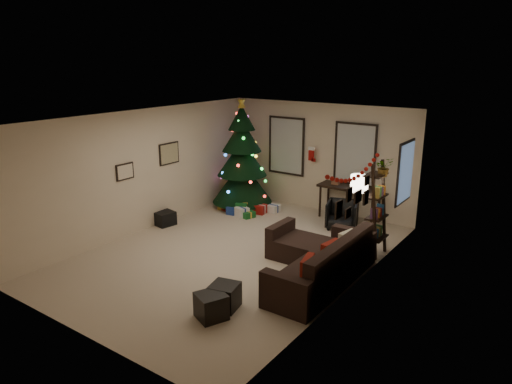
% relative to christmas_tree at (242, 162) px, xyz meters
% --- Properties ---
extents(floor, '(7.00, 7.00, 0.00)m').
position_rel_christmas_tree_xyz_m(floor, '(1.72, -2.56, -1.19)').
color(floor, '#C6B096').
rests_on(floor, ground).
extents(ceiling, '(7.00, 7.00, 0.00)m').
position_rel_christmas_tree_xyz_m(ceiling, '(1.72, -2.56, 1.51)').
color(ceiling, white).
rests_on(ceiling, floor).
extents(wall_back, '(5.00, 0.00, 5.00)m').
position_rel_christmas_tree_xyz_m(wall_back, '(1.72, 0.94, 0.16)').
color(wall_back, beige).
rests_on(wall_back, floor).
extents(wall_front, '(5.00, 0.00, 5.00)m').
position_rel_christmas_tree_xyz_m(wall_front, '(1.72, -6.06, 0.16)').
color(wall_front, beige).
rests_on(wall_front, floor).
extents(wall_left, '(0.00, 7.00, 7.00)m').
position_rel_christmas_tree_xyz_m(wall_left, '(-0.78, -2.56, 0.16)').
color(wall_left, beige).
rests_on(wall_left, floor).
extents(wall_right, '(0.00, 7.00, 7.00)m').
position_rel_christmas_tree_xyz_m(wall_right, '(4.22, -2.56, 0.16)').
color(wall_right, beige).
rests_on(wall_right, floor).
extents(window_back_left, '(1.05, 0.06, 1.50)m').
position_rel_christmas_tree_xyz_m(window_back_left, '(0.77, 0.91, 0.36)').
color(window_back_left, '#728CB2').
rests_on(window_back_left, wall_back).
extents(window_back_right, '(1.05, 0.06, 1.50)m').
position_rel_christmas_tree_xyz_m(window_back_right, '(2.67, 0.91, 0.36)').
color(window_back_right, '#728CB2').
rests_on(window_back_right, wall_back).
extents(window_right_wall, '(0.06, 0.90, 1.30)m').
position_rel_christmas_tree_xyz_m(window_right_wall, '(4.19, -0.01, 0.31)').
color(window_right_wall, '#728CB2').
rests_on(window_right_wall, wall_right).
extents(christmas_tree, '(1.54, 1.54, 2.87)m').
position_rel_christmas_tree_xyz_m(christmas_tree, '(0.00, 0.00, 0.00)').
color(christmas_tree, black).
rests_on(christmas_tree, floor).
extents(presents, '(1.50, 1.03, 0.30)m').
position_rel_christmas_tree_xyz_m(presents, '(0.32, -0.35, -1.07)').
color(presents, maroon).
rests_on(presents, floor).
extents(sofa, '(1.83, 2.66, 0.86)m').
position_rel_christmas_tree_xyz_m(sofa, '(3.56, -2.52, -0.91)').
color(sofa, black).
rests_on(sofa, floor).
extents(pillow_red_a, '(0.21, 0.44, 0.42)m').
position_rel_christmas_tree_xyz_m(pillow_red_a, '(3.93, -3.59, -0.55)').
color(pillow_red_a, maroon).
rests_on(pillow_red_a, sofa).
extents(pillow_red_b, '(0.17, 0.43, 0.42)m').
position_rel_christmas_tree_xyz_m(pillow_red_b, '(3.93, -2.81, -0.55)').
color(pillow_red_b, maroon).
rests_on(pillow_red_b, sofa).
extents(pillow_cream, '(0.19, 0.41, 0.39)m').
position_rel_christmas_tree_xyz_m(pillow_cream, '(3.93, -2.16, -0.56)').
color(pillow_cream, beige).
rests_on(pillow_cream, sofa).
extents(ottoman_near, '(0.50, 0.50, 0.39)m').
position_rel_christmas_tree_xyz_m(ottoman_near, '(2.88, -4.32, -0.99)').
color(ottoman_near, black).
rests_on(ottoman_near, floor).
extents(ottoman_far, '(0.54, 0.54, 0.39)m').
position_rel_christmas_tree_xyz_m(ottoman_far, '(2.91, -4.66, -0.99)').
color(ottoman_far, black).
rests_on(ottoman_far, floor).
extents(desk, '(1.51, 0.54, 0.81)m').
position_rel_christmas_tree_xyz_m(desk, '(2.69, 0.66, -0.47)').
color(desk, black).
rests_on(desk, floor).
extents(desk_chair, '(0.77, 0.74, 0.64)m').
position_rel_christmas_tree_xyz_m(desk_chair, '(2.82, 0.01, -0.87)').
color(desk_chair, black).
rests_on(desk_chair, floor).
extents(bookshelf, '(0.30, 0.55, 1.87)m').
position_rel_christmas_tree_xyz_m(bookshelf, '(4.02, -0.99, -0.28)').
color(bookshelf, black).
rests_on(bookshelf, floor).
extents(potted_plant, '(0.56, 0.57, 0.48)m').
position_rel_christmas_tree_xyz_m(potted_plant, '(4.02, -0.85, 0.62)').
color(potted_plant, '#4C4C4C').
rests_on(potted_plant, bookshelf).
extents(floor_lamp, '(0.34, 0.34, 1.60)m').
position_rel_christmas_tree_xyz_m(floor_lamp, '(3.67, -1.15, 0.15)').
color(floor_lamp, black).
rests_on(floor_lamp, floor).
extents(art_map, '(0.04, 0.60, 0.50)m').
position_rel_christmas_tree_xyz_m(art_map, '(-0.76, -1.79, 0.43)').
color(art_map, black).
rests_on(art_map, wall_left).
extents(art_abstract, '(0.04, 0.45, 0.35)m').
position_rel_christmas_tree_xyz_m(art_abstract, '(-0.76, -3.10, 0.25)').
color(art_abstract, black).
rests_on(art_abstract, wall_left).
extents(gallery, '(0.03, 1.25, 0.54)m').
position_rel_christmas_tree_xyz_m(gallery, '(4.20, -2.63, 0.39)').
color(gallery, black).
rests_on(gallery, wall_right).
extents(garland, '(0.08, 1.90, 0.30)m').
position_rel_christmas_tree_xyz_m(garland, '(4.17, -2.58, 0.84)').
color(garland, '#A5140C').
rests_on(garland, wall_right).
extents(stocking_left, '(0.20, 0.05, 0.36)m').
position_rel_christmas_tree_xyz_m(stocking_left, '(1.57, 0.78, 0.27)').
color(stocking_left, '#990F0C').
rests_on(stocking_left, wall_back).
extents(stocking_right, '(0.20, 0.05, 0.36)m').
position_rel_christmas_tree_xyz_m(stocking_right, '(1.90, 0.98, 0.28)').
color(stocking_right, '#990F0C').
rests_on(stocking_right, wall_back).
extents(storage_bin, '(0.69, 0.52, 0.32)m').
position_rel_christmas_tree_xyz_m(storage_bin, '(-0.75, -2.15, -1.03)').
color(storage_bin, black).
rests_on(storage_bin, floor).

